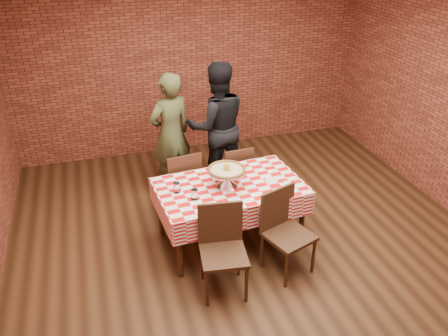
{
  "coord_description": "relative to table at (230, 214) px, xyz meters",
  "views": [
    {
      "loc": [
        -1.56,
        -3.88,
        3.39
      ],
      "look_at": [
        -0.24,
        0.44,
        0.93
      ],
      "focal_mm": 36.83,
      "sensor_mm": 36.0,
      "label": 1
    }
  ],
  "objects": [
    {
      "name": "chair_near_left",
      "position": [
        -0.31,
        -0.79,
        0.09
      ],
      "size": [
        0.51,
        0.51,
        0.94
      ],
      "primitive_type": null,
      "rotation": [
        0.0,
        0.0,
        -0.13
      ],
      "color": "#442916",
      "rests_on": "ground"
    },
    {
      "name": "side_plate",
      "position": [
        0.48,
        -0.06,
        0.39
      ],
      "size": [
        0.16,
        0.16,
        0.01
      ],
      "primitive_type": "cylinder",
      "rotation": [
        0.0,
        0.0,
        0.08
      ],
      "color": "white",
      "rests_on": "tablecloth"
    },
    {
      "name": "pizza_stand",
      "position": [
        -0.04,
        0.0,
        0.48
      ],
      "size": [
        0.53,
        0.53,
        0.19
      ],
      "primitive_type": null,
      "rotation": [
        0.0,
        0.0,
        0.26
      ],
      "color": "silver",
      "rests_on": "tablecloth"
    },
    {
      "name": "water_glass_left",
      "position": [
        -0.45,
        -0.17,
        0.44
      ],
      "size": [
        0.08,
        0.08,
        0.12
      ],
      "primitive_type": "cylinder",
      "rotation": [
        0.0,
        0.0,
        0.08
      ],
      "color": "white",
      "rests_on": "tablecloth"
    },
    {
      "name": "diner_black",
      "position": [
        0.24,
        1.36,
        0.52
      ],
      "size": [
        0.89,
        0.7,
        1.79
      ],
      "primitive_type": "imported",
      "rotation": [
        0.0,
        0.0,
        3.12
      ],
      "color": "black",
      "rests_on": "ground"
    },
    {
      "name": "chair_far_left",
      "position": [
        -0.42,
        0.75,
        0.08
      ],
      "size": [
        0.49,
        0.49,
        0.92
      ],
      "primitive_type": null,
      "rotation": [
        0.0,
        0.0,
        3.27
      ],
      "color": "#442916",
      "rests_on": "ground"
    },
    {
      "name": "sweetener_packet_a",
      "position": [
        0.6,
        -0.16,
        0.39
      ],
      "size": [
        0.06,
        0.06,
        0.0
      ],
      "primitive_type": "cube",
      "rotation": [
        0.0,
        0.0,
        0.53
      ],
      "color": "white",
      "rests_on": "tablecloth"
    },
    {
      "name": "diner_olive",
      "position": [
        -0.4,
        1.37,
        0.47
      ],
      "size": [
        0.72,
        0.6,
        1.7
      ],
      "primitive_type": "imported",
      "rotation": [
        0.0,
        0.0,
        3.5
      ],
      "color": "#3F4325",
      "rests_on": "ground"
    },
    {
      "name": "chair_far_right",
      "position": [
        0.31,
        0.78,
        0.06
      ],
      "size": [
        0.41,
        0.41,
        0.86
      ],
      "primitive_type": null,
      "rotation": [
        0.0,
        0.0,
        3.19
      ],
      "color": "#442916",
      "rests_on": "ground"
    },
    {
      "name": "tablecloth",
      "position": [
        0.0,
        0.0,
        0.24
      ],
      "size": [
        1.72,
        1.13,
        0.28
      ],
      "primitive_type": null,
      "rotation": [
        0.0,
        0.0,
        0.08
      ],
      "color": "red",
      "rests_on": "table"
    },
    {
      "name": "table",
      "position": [
        0.0,
        0.0,
        0.0
      ],
      "size": [
        1.68,
        1.09,
        0.75
      ],
      "primitive_type": "cube",
      "rotation": [
        0.0,
        0.0,
        0.08
      ],
      "color": "#442916",
      "rests_on": "ground"
    },
    {
      "name": "lemon",
      "position": [
        -0.04,
        0.0,
        0.63
      ],
      "size": [
        0.08,
        0.08,
        0.09
      ],
      "primitive_type": "ellipsoid",
      "rotation": [
        0.0,
        0.0,
        0.26
      ],
      "color": "yellow",
      "rests_on": "pizza"
    },
    {
      "name": "pizza",
      "position": [
        -0.04,
        0.0,
        0.58
      ],
      "size": [
        0.52,
        0.52,
        0.03
      ],
      "primitive_type": "cylinder",
      "rotation": [
        0.0,
        0.0,
        0.26
      ],
      "color": "beige",
      "rests_on": "pizza_stand"
    },
    {
      "name": "sweetener_packet_b",
      "position": [
        0.63,
        -0.12,
        0.39
      ],
      "size": [
        0.06,
        0.05,
        0.0
      ],
      "primitive_type": "cube",
      "rotation": [
        0.0,
        0.0,
        0.29
      ],
      "color": "white",
      "rests_on": "tablecloth"
    },
    {
      "name": "back_wall",
      "position": [
        0.21,
        2.66,
        1.08
      ],
      "size": [
        5.5,
        0.0,
        5.5
      ],
      "primitive_type": "plane",
      "rotation": [
        1.57,
        0.0,
        0.0
      ],
      "color": "maroon",
      "rests_on": "ground"
    },
    {
      "name": "chair_near_right",
      "position": [
        0.44,
        -0.69,
        0.09
      ],
      "size": [
        0.57,
        0.57,
        0.93
      ],
      "primitive_type": null,
      "rotation": [
        0.0,
        0.0,
        0.33
      ],
      "color": "#442916",
      "rests_on": "ground"
    },
    {
      "name": "water_glass_right",
      "position": [
        -0.6,
        0.02,
        0.44
      ],
      "size": [
        0.08,
        0.08,
        0.12
      ],
      "primitive_type": "cylinder",
      "rotation": [
        0.0,
        0.0,
        0.08
      ],
      "color": "white",
      "rests_on": "tablecloth"
    },
    {
      "name": "ground",
      "position": [
        0.21,
        -0.34,
        -0.38
      ],
      "size": [
        6.0,
        6.0,
        0.0
      ],
      "primitive_type": "plane",
      "color": "black",
      "rests_on": "ground"
    },
    {
      "name": "condiment_caddy",
      "position": [
        0.06,
        0.33,
        0.45
      ],
      "size": [
        0.1,
        0.09,
        0.14
      ],
      "primitive_type": "cube",
      "rotation": [
        0.0,
        0.0,
        -0.07
      ],
      "color": "silver",
      "rests_on": "tablecloth"
    }
  ]
}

